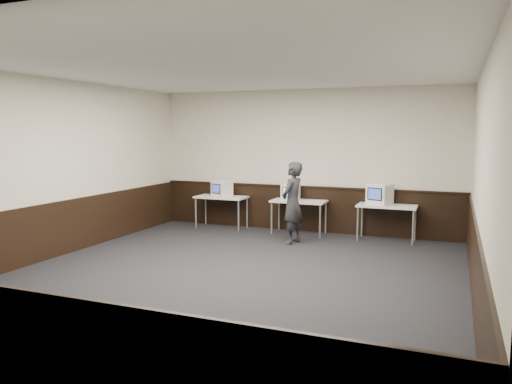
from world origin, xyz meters
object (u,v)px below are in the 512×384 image
(desk_left, at_px, (221,199))
(emac_center, at_px, (290,192))
(desk_center, at_px, (299,204))
(person, at_px, (293,203))
(desk_right, at_px, (387,208))
(emac_left, at_px, (222,189))
(emac_right, at_px, (380,194))

(desk_left, height_order, emac_center, emac_center)
(desk_left, bearing_deg, desk_center, 0.00)
(person, bearing_deg, desk_right, 127.86)
(desk_center, bearing_deg, emac_center, 179.30)
(desk_right, bearing_deg, emac_left, -179.32)
(emac_left, distance_m, person, 2.22)
(desk_left, xyz_separation_m, emac_left, (0.04, -0.04, 0.26))
(desk_left, height_order, desk_center, same)
(desk_right, bearing_deg, emac_right, 166.23)
(desk_right, xyz_separation_m, emac_right, (-0.16, 0.04, 0.29))
(emac_right, height_order, person, person)
(emac_center, relative_size, person, 0.24)
(desk_left, distance_m, emac_left, 0.26)
(desk_center, distance_m, emac_left, 1.88)
(desk_right, distance_m, emac_center, 2.11)
(desk_left, distance_m, emac_right, 3.65)
(desk_right, bearing_deg, emac_center, 179.93)
(person, bearing_deg, emac_left, -104.99)
(emac_center, relative_size, emac_right, 0.70)
(desk_left, distance_m, desk_center, 1.90)
(emac_left, bearing_deg, person, -5.84)
(emac_left, relative_size, person, 0.29)
(desk_center, relative_size, emac_center, 3.04)
(emac_right, bearing_deg, desk_right, 4.43)
(emac_center, xyz_separation_m, emac_right, (1.94, 0.04, 0.04))
(emac_center, bearing_deg, desk_left, 178.49)
(desk_left, xyz_separation_m, person, (2.06, -0.95, 0.15))
(desk_left, relative_size, emac_right, 2.12)
(emac_right, bearing_deg, emac_left, -160.47)
(emac_left, height_order, person, person)
(desk_right, xyz_separation_m, emac_left, (-3.76, -0.04, 0.26))
(desk_right, relative_size, emac_left, 2.47)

